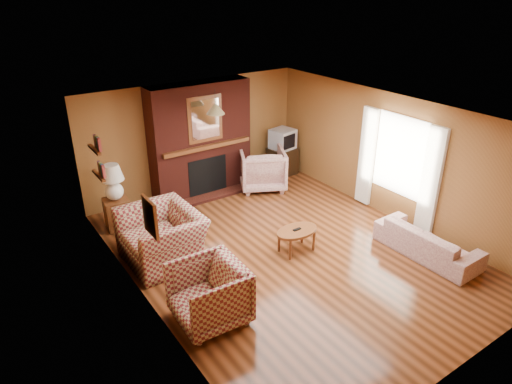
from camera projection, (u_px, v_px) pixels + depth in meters
floor at (286, 251)px, 7.91m from camera, size 6.50×6.50×0.00m
ceiling at (291, 116)px, 6.89m from camera, size 6.50×6.50×0.00m
wall_back at (195, 136)px, 9.82m from camera, size 6.50×0.00×6.50m
wall_front at (473, 290)px, 4.97m from camera, size 6.50×0.00×6.50m
wall_left at (142, 232)px, 6.11m from camera, size 0.00×6.50×6.50m
wall_right at (391, 157)px, 8.68m from camera, size 0.00×6.50×6.50m
fireplace at (201, 140)px, 9.63m from camera, size 2.20×0.82×2.40m
window_right at (398, 164)px, 8.54m from camera, size 0.10×1.85×2.00m
bookshelf at (97, 157)px, 7.36m from camera, size 0.09×0.55×0.71m
botanical_print at (150, 217)px, 5.76m from camera, size 0.05×0.40×0.50m
pendant_light at (216, 109)px, 8.77m from camera, size 0.36×0.36×0.48m
plaid_loveseat at (162, 237)px, 7.50m from camera, size 1.18×1.34×0.86m
plaid_armchair at (209, 294)px, 6.14m from camera, size 0.99×0.96×0.86m
floral_sofa at (428, 241)px, 7.70m from camera, size 0.72×1.79×0.52m
floral_armchair at (262, 169)px, 10.12m from camera, size 1.32×1.33×0.91m
coffee_table at (297, 233)px, 7.77m from camera, size 0.78×0.48×0.43m
side_table at (118, 214)px, 8.53m from camera, size 0.48×0.48×0.59m
table_lamp at (113, 181)px, 8.24m from camera, size 0.42×0.42×0.69m
tv_stand at (282, 161)px, 10.91m from camera, size 0.63×0.58×0.64m
crt_tv at (283, 139)px, 10.67m from camera, size 0.58×0.57×0.46m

